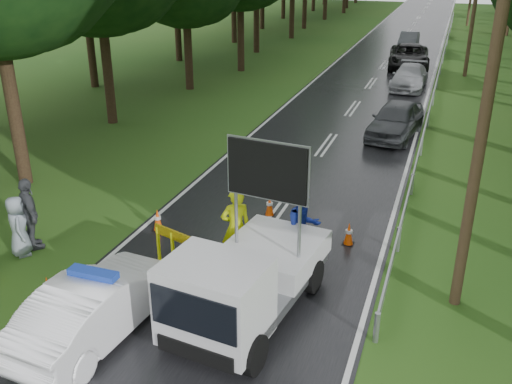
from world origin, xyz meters
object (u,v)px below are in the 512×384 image
at_px(queue_car_first, 396,120).
at_px(queue_car_fourth, 409,41).
at_px(work_truck, 242,282).
at_px(queue_car_third, 409,56).
at_px(queue_car_second, 409,77).
at_px(civilian, 303,228).
at_px(officer, 236,227).
at_px(police_sedan, 97,306).
at_px(barrier, 195,249).

relative_size(queue_car_first, queue_car_fourth, 1.11).
height_order(work_truck, queue_car_third, work_truck).
relative_size(queue_car_second, queue_car_third, 0.81).
bearing_deg(queue_car_fourth, civilian, -88.78).
bearing_deg(queue_car_first, officer, -94.23).
xyz_separation_m(police_sedan, work_truck, (2.65, 1.38, 0.31)).
distance_m(police_sedan, queue_car_first, 16.26).
distance_m(police_sedan, queue_car_second, 25.45).
xyz_separation_m(barrier, queue_car_fourth, (1.66, 36.41, -0.19)).
bearing_deg(barrier, queue_car_first, 94.66).
bearing_deg(queue_car_second, queue_car_fourth, 96.94).
distance_m(work_truck, queue_car_first, 14.41).
bearing_deg(queue_car_first, civilian, -87.25).
relative_size(police_sedan, barrier, 1.70).
bearing_deg(queue_car_first, police_sedan, -97.23).
bearing_deg(police_sedan, queue_car_fourth, -88.69).
height_order(officer, queue_car_first, officer).
xyz_separation_m(barrier, civilian, (2.22, 1.61, 0.15)).
height_order(civilian, queue_car_fourth, civilian).
distance_m(civilian, queue_car_second, 20.92).
bearing_deg(barrier, civilian, 54.57).
relative_size(civilian, queue_car_fourth, 0.50).
relative_size(barrier, officer, 1.23).
height_order(barrier, officer, officer).
bearing_deg(queue_car_third, queue_car_fourth, 90.27).
xyz_separation_m(officer, queue_car_first, (2.58, 12.08, -0.29)).
relative_size(civilian, queue_car_third, 0.36).
height_order(work_truck, officer, work_truck).
relative_size(officer, civilian, 1.05).
xyz_separation_m(queue_car_second, queue_car_third, (-0.58, 6.00, 0.12)).
bearing_deg(work_truck, queue_car_second, 94.14).
relative_size(police_sedan, queue_car_first, 1.00).
distance_m(work_truck, civilian, 2.91).
distance_m(officer, queue_car_first, 12.35).
xyz_separation_m(work_truck, civilian, (0.56, 2.86, -0.02)).
bearing_deg(officer, queue_car_fourth, -126.48).
relative_size(police_sedan, work_truck, 0.89).
xyz_separation_m(officer, civilian, (1.56, 0.61, -0.05)).
bearing_deg(work_truck, civilian, 86.24).
xyz_separation_m(queue_car_first, queue_car_fourth, (-1.59, 23.34, -0.09)).
distance_m(civilian, queue_car_first, 11.51).
bearing_deg(police_sedan, queue_car_first, -99.90).
xyz_separation_m(police_sedan, queue_car_third, (3.36, 31.14, 0.07)).
bearing_deg(barrier, police_sedan, -92.01).
height_order(police_sedan, queue_car_fourth, police_sedan).
bearing_deg(queue_car_first, barrier, -96.09).
height_order(police_sedan, queue_car_second, police_sedan).
relative_size(civilian, queue_car_second, 0.44).
xyz_separation_m(police_sedan, civilian, (3.21, 4.24, 0.28)).
distance_m(barrier, queue_car_second, 22.71).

